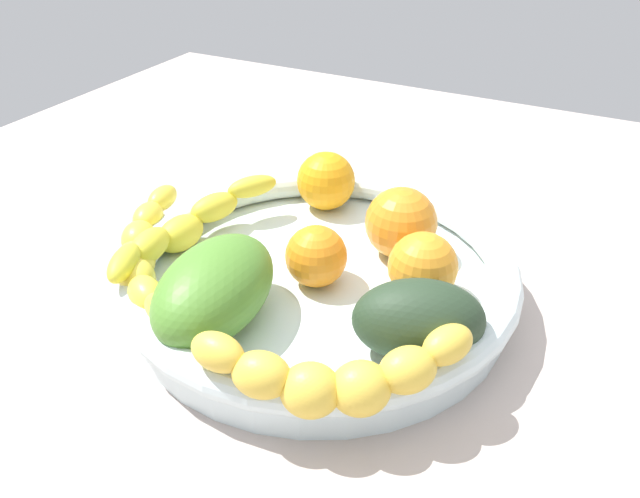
# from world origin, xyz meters

# --- Properties ---
(kitchen_counter) EXTENTS (1.20, 1.20, 0.03)m
(kitchen_counter) POSITION_xyz_m (0.00, 0.00, 0.01)
(kitchen_counter) COLOR #B5A69E
(kitchen_counter) RESTS_ON ground
(fruit_bowl) EXTENTS (0.34, 0.34, 0.05)m
(fruit_bowl) POSITION_xyz_m (0.00, 0.00, 0.06)
(fruit_bowl) COLOR silver
(fruit_bowl) RESTS_ON kitchen_counter
(banana_draped_left) EXTENTS (0.12, 0.17, 0.05)m
(banana_draped_left) POSITION_xyz_m (-0.13, -0.08, 0.08)
(banana_draped_left) COLOR yellow
(banana_draped_left) RESTS_ON fruit_bowl
(banana_draped_right) EXTENTS (0.18, 0.15, 0.04)m
(banana_draped_right) POSITION_xyz_m (-0.07, 0.14, 0.08)
(banana_draped_right) COLOR yellow
(banana_draped_right) RESTS_ON fruit_bowl
(banana_arching_top) EXTENTS (0.22, 0.07, 0.05)m
(banana_arching_top) POSITION_xyz_m (-0.02, 0.13, 0.08)
(banana_arching_top) COLOR yellow
(banana_arching_top) RESTS_ON fruit_bowl
(orange_front) EXTENTS (0.07, 0.07, 0.07)m
(orange_front) POSITION_xyz_m (0.07, -0.05, 0.09)
(orange_front) COLOR orange
(orange_front) RESTS_ON fruit_bowl
(orange_mid_left) EXTENTS (0.05, 0.05, 0.05)m
(orange_mid_left) POSITION_xyz_m (-0.01, -0.00, 0.08)
(orange_mid_left) COLOR orange
(orange_mid_left) RESTS_ON fruit_bowl
(orange_mid_right) EXTENTS (0.06, 0.06, 0.06)m
(orange_mid_right) POSITION_xyz_m (0.12, 0.05, 0.08)
(orange_mid_right) COLOR orange
(orange_mid_right) RESTS_ON fruit_bowl
(orange_rear) EXTENTS (0.06, 0.06, 0.06)m
(orange_rear) POSITION_xyz_m (0.02, -0.09, 0.08)
(orange_rear) COLOR orange
(orange_rear) RESTS_ON fruit_bowl
(mango_green) EXTENTS (0.14, 0.09, 0.07)m
(mango_green) POSITION_xyz_m (-0.09, 0.04, 0.09)
(mango_green) COLOR #4F872E
(mango_green) RESTS_ON fruit_bowl
(avocado_dark) EXTENTS (0.10, 0.11, 0.06)m
(avocado_dark) POSITION_xyz_m (-0.05, -0.11, 0.08)
(avocado_dark) COLOR #273B26
(avocado_dark) RESTS_ON fruit_bowl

